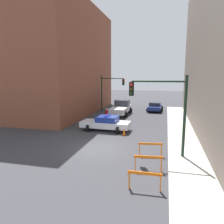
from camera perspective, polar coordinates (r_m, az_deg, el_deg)
The scene contains 13 objects.
ground_plane at distance 16.19m, azimuth -3.81°, elevation -9.53°, with size 120.00×120.00×0.00m, color #38383D.
sidewalk_right at distance 15.55m, azimuth 18.93°, elevation -10.66°, with size 2.40×44.00×0.12m.
building_corner_left at distance 33.12m, azimuth -16.82°, elevation 12.69°, with size 14.00×20.00×14.53m.
traffic_light_near at distance 14.28m, azimuth 13.94°, elevation 2.17°, with size 3.64×0.35×5.20m.
traffic_light_far at distance 31.59m, azimuth -0.80°, elevation 6.23°, with size 3.44×0.35×5.20m.
police_car at distance 21.07m, azimuth -1.61°, elevation -2.90°, with size 4.77×2.49×1.52m.
white_truck at distance 29.40m, azimuth 2.33°, elevation 1.08°, with size 2.71×5.44×1.90m.
parked_car_near at distance 32.87m, azimuth 11.16°, elevation 1.42°, with size 2.37×4.36×1.31m.
pedestrian_crossing at distance 24.21m, azimuth -1.40°, elevation -0.91°, with size 0.48×0.48×1.66m.
barrier_front at distance 10.69m, azimuth 8.55°, elevation -16.62°, with size 1.60×0.20×0.90m.
barrier_mid at distance 12.60m, azimuth 9.45°, elevation -12.43°, with size 1.59×0.35×0.90m.
barrier_back at distance 14.84m, azimuth 10.02°, elevation -8.98°, with size 1.59×0.39×0.90m.
traffic_cone at distance 19.41m, azimuth 3.19°, elevation -5.26°, with size 0.36×0.36×0.66m.
Camera 1 is at (4.69, -14.54, 5.35)m, focal length 35.00 mm.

